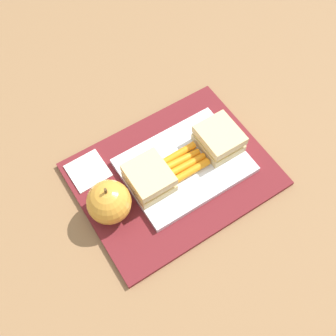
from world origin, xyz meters
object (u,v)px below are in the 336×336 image
sandwich_half_left (219,139)px  apple (109,202)px  sandwich_half_right (149,178)px  paper_napkin (88,171)px  carrot_sticks_bundle (185,162)px  food_tray (184,165)px

sandwich_half_left → apple: apple is taller
sandwich_half_right → paper_napkin: size_ratio=1.14×
sandwich_half_right → apple: apple is taller
sandwich_half_left → paper_napkin: (0.24, -0.09, -0.03)m
paper_napkin → carrot_sticks_bundle: bearing=150.0°
carrot_sticks_bundle → apple: bearing=1.5°
food_tray → sandwich_half_left: 0.08m
sandwich_half_right → apple: size_ratio=0.89×
food_tray → carrot_sticks_bundle: size_ratio=2.93×
food_tray → sandwich_half_right: bearing=0.0°
carrot_sticks_bundle → food_tray: bearing=-81.3°
food_tray → paper_napkin: bearing=-29.8°
food_tray → apple: (0.16, 0.01, 0.03)m
sandwich_half_left → carrot_sticks_bundle: 0.08m
sandwich_half_left → sandwich_half_right: same height
food_tray → apple: bearing=1.8°
sandwich_half_right → carrot_sticks_bundle: 0.08m
food_tray → apple: apple is taller
sandwich_half_right → carrot_sticks_bundle: size_ratio=1.02×
sandwich_half_right → food_tray: bearing=180.0°
food_tray → paper_napkin: food_tray is taller
food_tray → sandwich_half_left: size_ratio=2.88×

